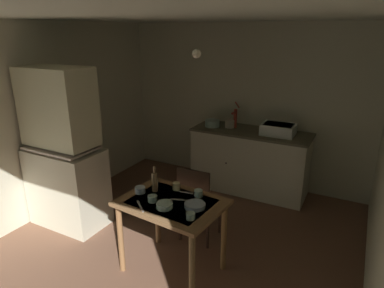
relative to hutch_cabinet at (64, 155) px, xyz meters
name	(u,v)px	position (x,y,z in m)	size (l,w,h in m)	color
ground_plane	(174,248)	(1.41, 0.12, -0.89)	(5.19, 5.19, 0.00)	brown
wall_back	(245,105)	(1.41, 2.27, 0.31)	(3.85, 0.10, 2.40)	beige
wall_left	(39,122)	(-0.52, 0.12, 0.31)	(0.10, 4.29, 2.40)	beige
ceiling_slab	(169,10)	(1.41, 0.12, 1.55)	(3.85, 4.29, 0.10)	silver
hutch_cabinet	(64,155)	(0.00, 0.00, 0.00)	(0.90, 0.53, 1.91)	beige
counter_cabinet	(250,161)	(1.65, 1.90, -0.43)	(1.67, 0.64, 0.92)	beige
sink_basin	(278,129)	(2.03, 1.90, 0.10)	(0.44, 0.34, 0.15)	white
hand_pump	(235,117)	(1.38, 1.94, 0.19)	(0.05, 0.27, 0.39)	maroon
mixing_bowl_counter	(212,123)	(1.06, 1.85, 0.08)	(0.21, 0.21, 0.10)	#ADD1C1
stoneware_crock	(230,124)	(1.31, 1.92, 0.09)	(0.14, 0.14, 0.12)	beige
dining_table	(172,213)	(1.57, -0.17, -0.25)	(1.01, 0.77, 0.77)	brown
chair_far_side	(198,202)	(1.56, 0.40, -0.42)	(0.40, 0.40, 0.90)	#36221A
serving_bowl_wide	(164,205)	(1.58, -0.31, -0.10)	(0.15, 0.15, 0.05)	#ADD1C1
soup_bowl_small	(195,205)	(1.82, -0.17, -0.11)	(0.19, 0.19, 0.04)	#9EB2C6
sauce_dish	(140,190)	(1.21, -0.17, -0.10)	(0.10, 0.10, 0.06)	#9EB2C6
teacup_mint	(152,199)	(1.42, -0.26, -0.10)	(0.09, 0.09, 0.06)	#ADD1C1
mug_dark	(198,193)	(1.75, 0.03, -0.10)	(0.08, 0.08, 0.07)	#ADD1C1
teacup_cream	(176,186)	(1.49, 0.06, -0.09)	(0.07, 0.07, 0.07)	beige
mug_tall	(191,216)	(1.88, -0.36, -0.10)	(0.08, 0.08, 0.06)	#ADD1C1
glass_bottle	(155,181)	(1.32, -0.06, -0.02)	(0.06, 0.06, 0.27)	olive
table_knife	(140,206)	(1.38, -0.39, -0.13)	(0.22, 0.02, 0.01)	silver
teaspoon_near_bowl	(186,193)	(1.61, 0.04, -0.13)	(0.15, 0.02, 0.01)	beige
teaspoon_by_cup	(157,183)	(1.25, 0.08, -0.13)	(0.14, 0.02, 0.01)	beige
serving_spoon	(177,199)	(1.61, -0.12, -0.13)	(0.14, 0.02, 0.01)	beige
pendant_bulb	(196,54)	(1.66, 0.16, 1.19)	(0.08, 0.08, 0.08)	#F9EFCC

